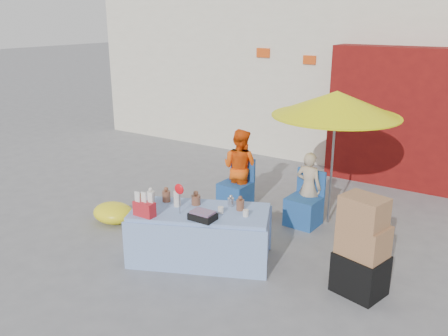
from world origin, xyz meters
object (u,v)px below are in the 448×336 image
Objects in this scene: box_stack at (362,250)px; umbrella at (336,104)px; chair_left at (236,193)px; chair_right at (304,209)px; vendor_beige at (308,188)px; vendor_orange at (240,168)px; market_table at (200,234)px.

umbrella is at bearing 121.23° from box_stack.
chair_right is at bearing 3.54° from chair_left.
box_stack reaches higher than vendor_beige.
vendor_beige is at bearing -176.46° from vendor_orange.
chair_right is 1.33m from vendor_orange.
box_stack is (1.34, -1.43, 0.31)m from chair_right.
vendor_orange reaches higher than box_stack.
vendor_beige is 2.06m from box_stack.
box_stack is (2.05, 0.36, 0.20)m from market_table.
chair_right is at bearing 133.10° from box_stack.
vendor_orange reaches higher than chair_right.
vendor_orange is at bearing 3.54° from vendor_beige.
chair_left is 2.97m from box_stack.
chair_right is 1.69m from umbrella.
market_table is at bearing 109.23° from vendor_orange.
umbrella reaches higher than vendor_orange.
box_stack is at bearing -14.14° from market_table.
vendor_beige is at bearing 93.96° from chair_right.
umbrella is at bearing -170.93° from vendor_orange.
chair_right is at bearing 93.96° from vendor_beige.
vendor_beige is (-0.00, 0.13, 0.32)m from chair_right.
chair_left is at bearing 151.08° from box_stack.
umbrella is at bearing -149.89° from vendor_beige.
chair_right is 0.34m from vendor_beige.
chair_left is at bearing 9.68° from vendor_beige.
market_table is 1.87m from chair_left.
market_table is at bearing -108.14° from chair_right.
umbrella is (1.55, 0.28, 1.64)m from chair_left.
chair_left is at bearing -176.46° from chair_right.
market_table is 1.93m from chair_right.
vendor_beige is at bearing 45.68° from market_table.
vendor_orange reaches higher than vendor_beige.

